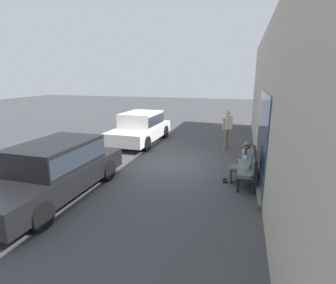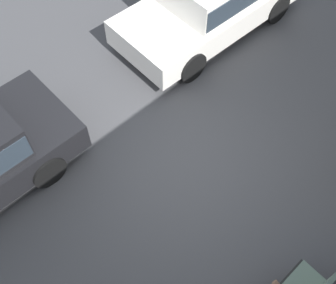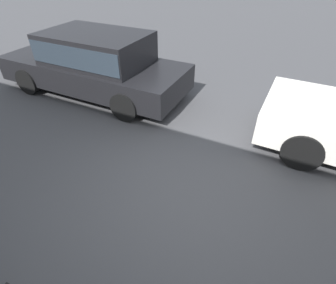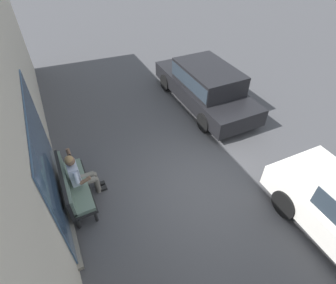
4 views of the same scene
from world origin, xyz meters
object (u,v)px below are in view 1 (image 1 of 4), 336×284
(person_on_phone, at_px, (242,162))
(parked_car_mid, at_px, (55,167))
(bench, at_px, (249,166))
(parked_car_near, at_px, (141,126))
(pedestrian_standing, at_px, (227,126))

(person_on_phone, xyz_separation_m, parked_car_mid, (2.18, -4.78, 0.11))
(parked_car_mid, bearing_deg, bench, 114.60)
(bench, xyz_separation_m, parked_car_mid, (2.29, -5.00, 0.25))
(parked_car_near, bearing_deg, parked_car_mid, -0.06)
(bench, bearing_deg, person_on_phone, -64.92)
(bench, bearing_deg, parked_car_near, -127.40)
(pedestrian_standing, bearing_deg, parked_car_near, -90.97)
(person_on_phone, distance_m, pedestrian_standing, 3.92)
(bench, distance_m, parked_car_mid, 5.50)
(pedestrian_standing, bearing_deg, parked_car_mid, -34.15)
(person_on_phone, bearing_deg, pedestrian_standing, -169.94)
(person_on_phone, relative_size, pedestrian_standing, 0.76)
(person_on_phone, bearing_deg, parked_car_mid, -65.42)
(parked_car_near, xyz_separation_m, parked_car_mid, (6.10, -0.01, -0.01))
(pedestrian_standing, bearing_deg, bench, 13.56)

